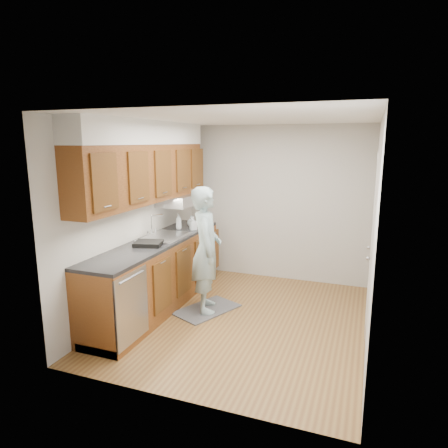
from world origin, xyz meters
name	(u,v)px	position (x,y,z in m)	size (l,w,h in m)	color
floor	(242,319)	(0.00, 0.00, 0.00)	(3.50, 3.50, 0.00)	brown
ceiling	(244,118)	(0.00, 0.00, 2.50)	(3.50, 3.50, 0.00)	white
wall_left	(137,216)	(-1.50, 0.00, 1.25)	(0.02, 3.50, 2.50)	#B4B1A9
wall_right	(373,234)	(1.50, 0.00, 1.25)	(0.02, 3.50, 2.50)	#B4B1A9
wall_back	(275,204)	(0.00, 1.75, 1.25)	(3.00, 0.02, 2.50)	#B4B1A9
counter	(158,272)	(-1.20, 0.00, 0.49)	(0.64, 2.80, 1.30)	brown
upper_cabinets	(147,164)	(-1.33, 0.05, 1.95)	(0.47, 2.80, 1.21)	brown
closet_door	(371,247)	(1.49, 0.30, 1.02)	(0.02, 1.22, 2.05)	silver
floor_mat	(207,309)	(-0.53, 0.11, 0.01)	(0.51, 0.87, 0.02)	slate
person	(206,241)	(-0.53, 0.11, 0.96)	(0.66, 0.44, 1.88)	#94B0B4
soap_bottle_a	(179,221)	(-1.25, 0.74, 1.06)	(0.09, 0.09, 0.24)	silver
soap_bottle_b	(193,223)	(-1.02, 0.77, 1.04)	(0.09, 0.09, 0.20)	silver
soap_bottle_c	(191,221)	(-1.16, 0.99, 1.02)	(0.13, 0.13, 0.17)	silver
dish_rack	(148,243)	(-1.17, -0.28, 0.97)	(0.34, 0.28, 0.05)	black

